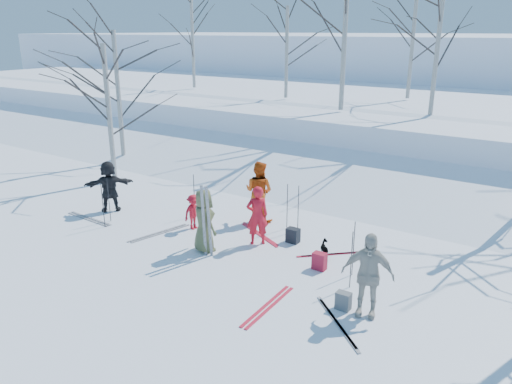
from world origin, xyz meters
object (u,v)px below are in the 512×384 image
Objects in this scene: skier_cream_east at (368,275)px; backpack_dark at (293,235)px; skier_red_seated at (194,212)px; skier_grey_west at (109,186)px; backpack_grey at (343,301)px; skier_olive_center at (204,221)px; backpack_red at (319,261)px; skier_red_north at (257,215)px; skier_redor_behind at (259,191)px; dog at (326,250)px.

backpack_dark is (-2.98, 2.29, -0.68)m from skier_cream_east.
skier_red_seated is 3.18m from skier_grey_west.
skier_cream_east is 0.83m from backpack_grey.
skier_olive_center is at bearing 157.43° from skier_cream_east.
backpack_red is (-1.67, 1.27, -0.67)m from skier_cream_east.
backpack_red is (2.07, -0.43, -0.59)m from skier_red_north.
skier_grey_west reaches higher than skier_red_north.
skier_grey_west reaches higher than skier_red_seated.
skier_redor_behind is 2.01m from backpack_dark.
backpack_dark is (1.67, -0.85, -0.71)m from skier_redor_behind.
skier_cream_east is (4.62, -0.57, 0.06)m from skier_olive_center.
skier_red_north is 4.02× the size of backpack_dark.
skier_cream_east is 4.20× the size of backpack_red.
dog is 1.31× the size of backpack_dark.
backpack_grey is at bearing -42.91° from backpack_dark.
skier_redor_behind is 4.80× the size of backpack_grey.
backpack_dark is (1.64, 1.72, -0.63)m from skier_olive_center.
skier_red_north reaches higher than skier_red_seated.
skier_red_seated is 5.63m from backpack_grey.
skier_redor_behind reaches higher than skier_cream_east.
skier_redor_behind is 2.02m from skier_red_seated.
skier_olive_center is at bearing -133.50° from backpack_dark.
skier_red_north reaches higher than backpack_dark.
skier_cream_east is 3.36× the size of dog.
skier_redor_behind reaches higher than backpack_dark.
backpack_red is at bearing 132.47° from backpack_grey.
skier_red_seated is 2.57× the size of backpack_dark.
skier_cream_east is at bearing -37.51° from backpack_dark.
skier_red_north is 2.20m from backpack_red.
skier_olive_center is 3.15× the size of dog.
skier_red_north is at bearing 134.28° from skier_grey_west.
dog is (1.92, 0.23, -0.58)m from skier_red_north.
skier_grey_west is 8.66m from backpack_grey.
backpack_grey is 0.95× the size of backpack_dark.
skier_red_north is (0.88, 1.13, -0.02)m from skier_olive_center.
skier_olive_center is 4.27m from backpack_grey.
skier_red_north reaches higher than dog.
skier_grey_west is at bearing 102.99° from skier_red_seated.
skier_grey_west is 7.34m from backpack_red.
skier_olive_center is at bearing -166.64° from backpack_red.
skier_olive_center is at bearing 8.87° from skier_red_north.
backpack_grey is (4.17, -0.64, -0.64)m from skier_olive_center.
skier_cream_east is 2.73m from dog.
skier_cream_east reaches higher than backpack_grey.
dog is at bearing 103.21° from backpack_red.
skier_grey_west is at bearing -39.45° from dog.
dog reaches higher than backpack_dark.
skier_olive_center is at bearing 86.52° from skier_redor_behind.
skier_redor_behind is 1.03× the size of skier_cream_east.
skier_olive_center is at bearing -19.21° from dog.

